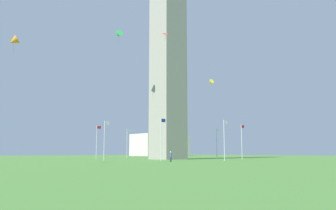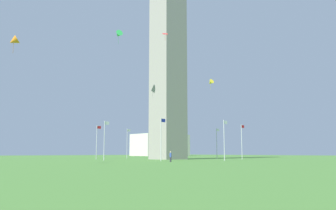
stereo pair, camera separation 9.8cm
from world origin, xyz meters
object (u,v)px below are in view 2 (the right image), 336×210
at_px(flagpole_w, 224,138).
at_px(kite_yellow_delta, 211,83).
at_px(flagpole_se, 97,141).
at_px(flagpole_s, 105,139).
at_px(flagpole_ne, 173,142).
at_px(obelisk_monument, 168,37).
at_px(person_blue_shirt, 171,157).
at_px(kite_orange_delta, 14,41).
at_px(distant_building, 160,145).
at_px(flagpole_n, 217,142).
at_px(flagpole_nw, 242,140).
at_px(flagpole_e, 127,142).
at_px(kite_green_delta, 118,35).
at_px(kite_red_diamond, 165,34).
at_px(flagpole_sw, 161,137).

xyz_separation_m(flagpole_w, kite_yellow_delta, (4.32, 7.34, 12.87)).
bearing_deg(flagpole_se, flagpole_s, -112.50).
bearing_deg(flagpole_ne, obelisk_monument, -135.14).
xyz_separation_m(flagpole_s, person_blue_shirt, (2.65, -17.35, -3.51)).
distance_m(flagpole_ne, flagpole_se, 24.06).
distance_m(kite_orange_delta, distant_building, 117.13).
height_order(flagpole_w, distant_building, distant_building).
distance_m(flagpole_n, flagpole_s, 34.03).
height_order(flagpole_n, flagpole_nw, same).
xyz_separation_m(obelisk_monument, flagpole_e, (0.06, 17.01, -25.19)).
height_order(flagpole_n, kite_green_delta, kite_green_delta).
height_order(flagpole_s, kite_green_delta, kite_green_delta).
relative_size(flagpole_se, distant_building, 0.32).
relative_size(flagpole_s, flagpole_nw, 1.00).
xyz_separation_m(obelisk_monument, flagpole_se, (-11.97, 12.03, -25.19)).
height_order(flagpole_n, flagpole_w, same).
bearing_deg(flagpole_nw, person_blue_shirt, -168.60).
height_order(flagpole_e, distant_building, distant_building).
xyz_separation_m(flagpole_n, kite_orange_delta, (-55.31, -9.32, 13.65)).
height_order(flagpole_ne, person_blue_shirt, flagpole_ne).
distance_m(flagpole_nw, kite_green_delta, 36.63).
height_order(flagpole_se, distant_building, distant_building).
relative_size(obelisk_monument, flagpole_w, 7.39).
bearing_deg(flagpole_se, kite_yellow_delta, -53.00).
bearing_deg(flagpole_nw, kite_green_delta, 154.61).
height_order(obelisk_monument, flagpole_n, obelisk_monument).
xyz_separation_m(flagpole_n, kite_red_diamond, (-26.84, -10.49, 20.82)).
bearing_deg(distant_building, kite_red_diamond, -128.82).
height_order(kite_orange_delta, kite_red_diamond, kite_red_diamond).
height_order(obelisk_monument, kite_yellow_delta, obelisk_monument).
xyz_separation_m(person_blue_shirt, kite_yellow_delta, (18.69, 7.68, 16.38)).
distance_m(flagpole_sw, distant_building, 99.77).
bearing_deg(kite_green_delta, distant_building, 44.93).
bearing_deg(flagpole_ne, kite_yellow_delta, -109.55).
xyz_separation_m(flagpole_n, flagpole_nw, (-4.98, -12.03, 0.00)).
relative_size(obelisk_monument, kite_red_diamond, 35.32).
bearing_deg(kite_orange_delta, flagpole_w, -11.37).
bearing_deg(kite_red_diamond, flagpole_ne, 45.86).
bearing_deg(kite_red_diamond, flagpole_w, -33.57).
xyz_separation_m(flagpole_nw, distant_building, (39.06, 77.26, 0.55)).
relative_size(flagpole_n, kite_red_diamond, 4.78).
height_order(kite_green_delta, distant_building, kite_green_delta).
distance_m(flagpole_e, kite_green_delta, 31.41).
height_order(flagpole_se, flagpole_sw, same).
bearing_deg(flagpole_se, flagpole_e, 22.50).
relative_size(obelisk_monument, flagpole_nw, 7.39).
distance_m(obelisk_monument, flagpole_s, 30.36).
bearing_deg(kite_green_delta, flagpole_n, -0.59).
relative_size(flagpole_s, kite_red_diamond, 4.78).
bearing_deg(person_blue_shirt, flagpole_se, 17.55).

